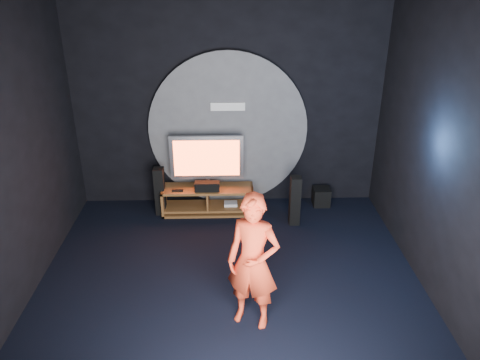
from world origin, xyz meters
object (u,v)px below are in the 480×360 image
tv (207,159)px  tower_speaker_right (295,201)px  tower_speaker_left (160,191)px  media_console (208,201)px  subwoofer (321,197)px  player (253,262)px

tv → tower_speaker_right: (1.39, -0.48, -0.52)m
tower_speaker_left → media_console: bearing=1.6°
tv → media_console: bearing=-84.3°
subwoofer → media_console: bearing=-174.1°
tower_speaker_right → media_console: bearing=163.3°
tv → tower_speaker_left: (-0.78, -0.09, -0.52)m
media_console → tv: tv is taller
tv → subwoofer: bearing=3.9°
tower_speaker_left → tower_speaker_right: size_ratio=1.00×
media_console → subwoofer: 1.94m
tower_speaker_left → subwoofer: size_ratio=2.62×
media_console → tv: 0.74m
player → tv: bearing=123.5°
tower_speaker_left → subwoofer: tower_speaker_left is taller
tower_speaker_left → subwoofer: (2.72, 0.22, -0.25)m
media_console → subwoofer: size_ratio=4.84×
player → tower_speaker_right: bearing=91.6°
media_console → tower_speaker_left: tower_speaker_left is taller
tv → subwoofer: 2.09m
tv → tower_speaker_left: bearing=-173.5°
tv → tower_speaker_left: tv is taller
tv → subwoofer: size_ratio=3.82×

